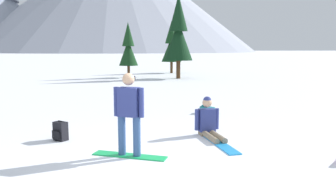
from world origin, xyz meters
TOP-DOWN VIEW (x-y plane):
  - ground_plane at (0.00, 0.00)m, footprint 800.00×800.00m
  - snowboarder_foreground at (-0.50, 0.53)m, footprint 1.51×0.82m
  - snowboarder_midground at (1.42, 1.85)m, footprint 0.70×1.84m
  - backpack_black at (-2.14, 1.88)m, footprint 0.38×0.37m
  - backpack_teal at (2.00, 4.79)m, footprint 0.56×0.51m
  - pine_tree_tall at (2.76, 17.98)m, footprint 2.04×2.04m
  - pine_tree_twin at (-0.84, 19.13)m, footprint 1.41×1.41m
  - pine_tree_slender at (2.88, 23.59)m, footprint 1.78×1.78m

SIDE VIEW (x-z plane):
  - ground_plane at x=0.00m, z-range 0.00..0.00m
  - backpack_teal at x=2.00m, z-range -0.02..0.28m
  - backpack_black at x=-2.14m, z-range -0.02..0.45m
  - snowboarder_midground at x=1.42m, z-range -0.15..0.82m
  - snowboarder_foreground at x=-0.50m, z-range 0.04..1.71m
  - pine_tree_twin at x=-0.84m, z-range 0.18..4.28m
  - pine_tree_slender at x=2.88m, z-range 0.21..4.80m
  - pine_tree_tall at x=2.76m, z-range 0.27..6.24m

